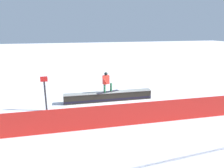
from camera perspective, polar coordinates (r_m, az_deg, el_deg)
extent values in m
plane|color=white|center=(13.37, -1.00, -4.84)|extent=(120.00, 120.00, 0.00)
cube|color=black|center=(13.27, -1.01, -3.65)|extent=(5.87, 0.69, 0.59)
cube|color=black|center=(13.32, -1.01, -4.25)|extent=(5.88, 0.70, 0.14)
cube|color=#989B93|center=(13.17, -1.02, -2.36)|extent=(5.87, 0.75, 0.04)
cube|color=#26242F|center=(13.16, -1.20, -2.25)|extent=(1.60, 0.69, 0.01)
cylinder|color=#2C6E46|center=(12.96, -2.14, -1.22)|extent=(0.17, 0.17, 0.55)
cylinder|color=#2C6E46|center=(13.19, -0.28, -0.92)|extent=(0.17, 0.17, 0.55)
cube|color=red|center=(12.86, -1.75, 1.24)|extent=(0.45, 0.34, 0.57)
sphere|color=black|center=(12.77, -1.76, 2.95)|extent=(0.22, 0.22, 0.22)
cylinder|color=red|center=(12.63, -2.10, 1.10)|extent=(0.37, 0.18, 0.52)
cylinder|color=red|center=(13.04, -1.71, 1.57)|extent=(0.25, 0.15, 0.55)
cube|color=red|center=(9.90, 4.08, -8.80)|extent=(12.20, 0.56, 1.16)
cylinder|color=#262628|center=(12.15, -18.56, -3.39)|extent=(0.10, 0.10, 1.77)
cube|color=red|center=(11.87, -18.98, 1.34)|extent=(0.40, 0.04, 0.30)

